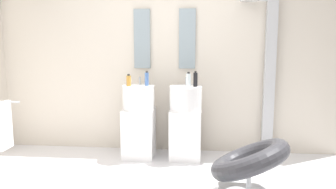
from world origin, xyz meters
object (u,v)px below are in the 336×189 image
Objects in this scene: pedestal_sink_right at (185,122)px; soap_bottle_black at (195,79)px; soap_bottle_blue at (147,79)px; pedestal_sink_left at (139,121)px; towel_rack at (2,127)px; lounge_chair at (249,165)px; shower_column at (268,75)px; soap_bottle_green at (146,80)px; soap_bottle_clear at (189,80)px; soap_bottle_amber at (129,81)px.

pedestal_sink_right is 0.58m from soap_bottle_black.
soap_bottle_blue is at bearing -177.12° from pedestal_sink_right.
towel_rack is at bearing -139.95° from pedestal_sink_left.
pedestal_sink_right is at bearing 120.64° from lounge_chair.
shower_column is 3.23m from towel_rack.
soap_bottle_green is 0.76× the size of soap_bottle_clear.
pedestal_sink_left is 1.00× the size of pedestal_sink_right.
soap_bottle_amber reaches higher than pedestal_sink_right.
shower_column is at bearing 73.73° from lounge_chair.
lounge_chair is (1.28, -1.12, -0.13)m from pedestal_sink_left.
soap_bottle_clear is (0.76, -0.01, 0.02)m from soap_bottle_amber.
towel_rack is at bearing -153.29° from soap_bottle_clear.
pedestal_sink_left is 5.60× the size of soap_bottle_blue.
soap_bottle_clear reaches higher than pedestal_sink_right.
lounge_chair is (0.66, -1.12, -0.13)m from pedestal_sink_right.
towel_rack is 6.23× the size of soap_bottle_amber.
pedestal_sink_left is at bearing 40.05° from towel_rack.
shower_column reaches higher than soap_bottle_blue.
pedestal_sink_left is 5.61× the size of soap_bottle_clear.
soap_bottle_blue is (-1.16, 1.10, 0.69)m from lounge_chair.
lounge_chair is 1.39m from soap_bottle_clear.
soap_bottle_blue reaches higher than pedestal_sink_left.
soap_bottle_amber is at bearing 179.00° from soap_bottle_clear.
lounge_chair is 1.74m from soap_bottle_blue.
lounge_chair is 1.83m from soap_bottle_green.
soap_bottle_green is (0.09, 0.10, 0.53)m from pedestal_sink_left.
soap_bottle_clear reaches higher than lounge_chair.
shower_column is 1.59m from soap_bottle_blue.
soap_bottle_black is (-0.54, 1.08, 0.69)m from lounge_chair.
pedestal_sink_right is at bearing 29.38° from towel_rack.
shower_column is 1.82m from soap_bottle_amber.
soap_bottle_blue reaches higher than soap_bottle_green.
soap_bottle_clear is at bearing 121.31° from lounge_chair.
soap_bottle_black is (1.98, 1.00, 0.41)m from towel_rack.
soap_bottle_black reaches higher than soap_bottle_amber.
pedestal_sink_left is 0.61m from pedestal_sink_right.
soap_bottle_amber is 0.79× the size of soap_bottle_black.
soap_bottle_clear and soap_bottle_blue have the same top height.
pedestal_sink_left is 5.44× the size of soap_bottle_black.
towel_rack is at bearing -150.62° from pedestal_sink_right.
towel_rack is (-1.85, -1.04, 0.15)m from pedestal_sink_right.
pedestal_sink_right is at bearing 6.21° from soap_bottle_amber.
pedestal_sink_right is 0.57m from soap_bottle_clear.
pedestal_sink_right is at bearing 112.48° from soap_bottle_clear.
towel_rack is at bearing 178.19° from lounge_chair.
soap_bottle_blue is at bearing 36.90° from towel_rack.
pedestal_sink_left is 0.51× the size of shower_column.
soap_bottle_black reaches higher than soap_bottle_green.
soap_bottle_amber is at bearing -166.54° from soap_bottle_blue.
pedestal_sink_right is 5.44× the size of soap_bottle_black.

